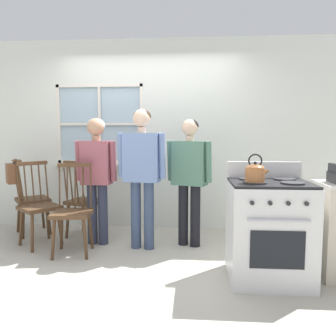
{
  "coord_description": "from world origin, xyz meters",
  "views": [
    {
      "loc": [
        0.6,
        -3.32,
        1.34
      ],
      "look_at": [
        0.34,
        0.12,
        1.0
      ],
      "focal_mm": 35.0,
      "sensor_mm": 36.0,
      "label": 1
    }
  ],
  "objects_px": {
    "chair_center_cluster": "(73,213)",
    "chair_near_stove": "(39,207)",
    "handbag": "(11,173)",
    "chair_near_wall": "(84,202)",
    "person_teen_center": "(142,165)",
    "kettle": "(255,172)",
    "person_adult_right": "(190,170)",
    "chair_by_window": "(31,200)",
    "stove": "(269,230)",
    "person_elderly_left": "(97,169)",
    "potted_plant": "(88,158)"
  },
  "relations": [
    {
      "from": "chair_center_cluster",
      "to": "chair_near_stove",
      "type": "distance_m",
      "value": 0.58
    },
    {
      "from": "chair_near_stove",
      "to": "handbag",
      "type": "relative_size",
      "value": 3.34
    },
    {
      "from": "chair_near_wall",
      "to": "person_teen_center",
      "type": "height_order",
      "value": "person_teen_center"
    },
    {
      "from": "kettle",
      "to": "person_adult_right",
      "type": "bearing_deg",
      "value": 119.47
    },
    {
      "from": "kettle",
      "to": "handbag",
      "type": "distance_m",
      "value": 3.16
    },
    {
      "from": "chair_by_window",
      "to": "handbag",
      "type": "height_order",
      "value": "same"
    },
    {
      "from": "chair_near_wall",
      "to": "person_adult_right",
      "type": "relative_size",
      "value": 0.67
    },
    {
      "from": "stove",
      "to": "kettle",
      "type": "height_order",
      "value": "kettle"
    },
    {
      "from": "person_elderly_left",
      "to": "stove",
      "type": "xyz_separation_m",
      "value": [
        1.88,
        -0.88,
        -0.47
      ]
    },
    {
      "from": "chair_near_stove",
      "to": "person_teen_center",
      "type": "bearing_deg",
      "value": -51.26
    },
    {
      "from": "person_elderly_left",
      "to": "chair_near_wall",
      "type": "bearing_deg",
      "value": 136.57
    },
    {
      "from": "chair_by_window",
      "to": "chair_near_wall",
      "type": "bearing_deg",
      "value": -133.78
    },
    {
      "from": "person_elderly_left",
      "to": "handbag",
      "type": "xyz_separation_m",
      "value": [
        -1.21,
        0.19,
        -0.09
      ]
    },
    {
      "from": "chair_by_window",
      "to": "person_elderly_left",
      "type": "xyz_separation_m",
      "value": [
        1.02,
        -0.34,
        0.47
      ]
    },
    {
      "from": "chair_near_stove",
      "to": "person_teen_center",
      "type": "distance_m",
      "value": 1.39
    },
    {
      "from": "person_adult_right",
      "to": "handbag",
      "type": "distance_m",
      "value": 2.35
    },
    {
      "from": "person_elderly_left",
      "to": "kettle",
      "type": "relative_size",
      "value": 6.28
    },
    {
      "from": "chair_near_wall",
      "to": "chair_near_stove",
      "type": "relative_size",
      "value": 1.0
    },
    {
      "from": "chair_center_cluster",
      "to": "handbag",
      "type": "relative_size",
      "value": 3.34
    },
    {
      "from": "potted_plant",
      "to": "person_adult_right",
      "type": "bearing_deg",
      "value": -25.63
    },
    {
      "from": "person_elderly_left",
      "to": "stove",
      "type": "height_order",
      "value": "person_elderly_left"
    },
    {
      "from": "potted_plant",
      "to": "chair_near_wall",
      "type": "bearing_deg",
      "value": -78.84
    },
    {
      "from": "person_elderly_left",
      "to": "handbag",
      "type": "height_order",
      "value": "person_elderly_left"
    },
    {
      "from": "chair_near_wall",
      "to": "person_teen_center",
      "type": "bearing_deg",
      "value": 173.86
    },
    {
      "from": "person_adult_right",
      "to": "kettle",
      "type": "bearing_deg",
      "value": -41.3
    },
    {
      "from": "potted_plant",
      "to": "person_elderly_left",
      "type": "bearing_deg",
      "value": -64.76
    },
    {
      "from": "chair_near_stove",
      "to": "person_teen_center",
      "type": "relative_size",
      "value": 0.62
    },
    {
      "from": "person_adult_right",
      "to": "potted_plant",
      "type": "xyz_separation_m",
      "value": [
        -1.48,
        0.71,
        0.09
      ]
    },
    {
      "from": "chair_near_wall",
      "to": "handbag",
      "type": "distance_m",
      "value": 1.03
    },
    {
      "from": "chair_by_window",
      "to": "chair_center_cluster",
      "type": "bearing_deg",
      "value": -167.53
    },
    {
      "from": "chair_center_cluster",
      "to": "potted_plant",
      "type": "distance_m",
      "value": 1.23
    },
    {
      "from": "chair_by_window",
      "to": "potted_plant",
      "type": "relative_size",
      "value": 4.03
    },
    {
      "from": "chair_by_window",
      "to": "stove",
      "type": "height_order",
      "value": "stove"
    },
    {
      "from": "chair_near_wall",
      "to": "stove",
      "type": "height_order",
      "value": "stove"
    },
    {
      "from": "chair_near_wall",
      "to": "potted_plant",
      "type": "distance_m",
      "value": 0.73
    },
    {
      "from": "chair_center_cluster",
      "to": "kettle",
      "type": "distance_m",
      "value": 2.08
    },
    {
      "from": "person_adult_right",
      "to": "handbag",
      "type": "xyz_separation_m",
      "value": [
        -2.34,
        0.17,
        -0.08
      ]
    },
    {
      "from": "kettle",
      "to": "chair_by_window",
      "type": "bearing_deg",
      "value": 153.82
    },
    {
      "from": "person_elderly_left",
      "to": "handbag",
      "type": "bearing_deg",
      "value": 173.54
    },
    {
      "from": "person_elderly_left",
      "to": "potted_plant",
      "type": "distance_m",
      "value": 0.81
    },
    {
      "from": "person_elderly_left",
      "to": "handbag",
      "type": "relative_size",
      "value": 5.05
    },
    {
      "from": "person_teen_center",
      "to": "chair_near_wall",
      "type": "bearing_deg",
      "value": 162.99
    },
    {
      "from": "chair_by_window",
      "to": "person_adult_right",
      "type": "xyz_separation_m",
      "value": [
        2.16,
        -0.32,
        0.46
      ]
    },
    {
      "from": "chair_near_wall",
      "to": "handbag",
      "type": "bearing_deg",
      "value": 22.82
    },
    {
      "from": "person_elderly_left",
      "to": "person_adult_right",
      "type": "height_order",
      "value": "person_elderly_left"
    },
    {
      "from": "chair_center_cluster",
      "to": "potted_plant",
      "type": "height_order",
      "value": "potted_plant"
    },
    {
      "from": "chair_center_cluster",
      "to": "person_adult_right",
      "type": "bearing_deg",
      "value": 9.06
    },
    {
      "from": "person_adult_right",
      "to": "chair_near_stove",
      "type": "bearing_deg",
      "value": -157.1
    },
    {
      "from": "chair_near_stove",
      "to": "kettle",
      "type": "relative_size",
      "value": 4.15
    },
    {
      "from": "kettle",
      "to": "person_elderly_left",
      "type": "bearing_deg",
      "value": 149.58
    }
  ]
}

